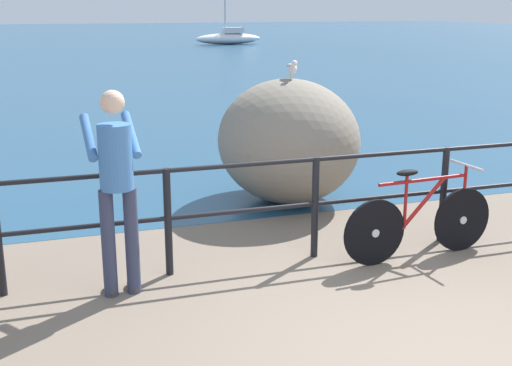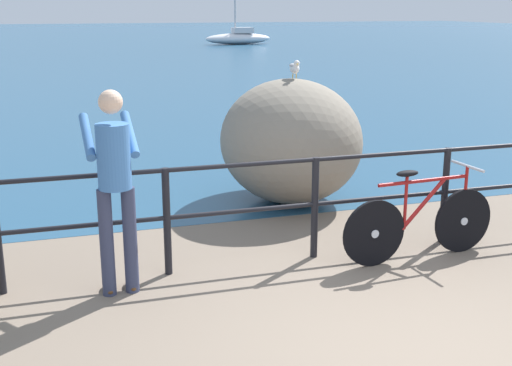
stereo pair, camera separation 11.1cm
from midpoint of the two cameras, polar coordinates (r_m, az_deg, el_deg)
ground_plane at (r=23.86m, az=-11.43°, el=8.82°), size 120.00×120.00×0.10m
sea_surface at (r=52.16m, az=-14.89°, el=11.93°), size 120.00×90.00×0.01m
promenade_railing at (r=6.48m, az=5.61°, el=-1.06°), size 8.86×0.07×1.02m
bicycle at (r=6.70m, az=14.48°, el=-3.20°), size 1.70×0.48×0.92m
person_at_railing at (r=5.66m, az=-11.56°, el=0.00°), size 0.46×0.65×1.78m
breakwater_boulder_main at (r=8.34m, az=3.39°, el=3.63°), size 1.77×1.96×1.56m
seagull at (r=8.25m, az=3.75°, el=9.95°), size 0.15×0.34×0.23m
sailboat at (r=43.60m, az=-1.45°, el=12.45°), size 4.48×1.59×4.90m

